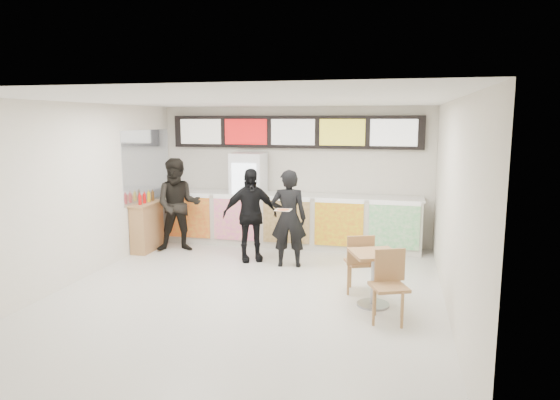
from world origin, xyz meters
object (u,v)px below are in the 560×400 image
(drinks_fridge, at_px, (249,199))
(cafe_table, at_px, (374,269))
(customer_main, at_px, (289,218))
(customer_left, at_px, (178,205))
(service_counter, at_px, (290,220))
(customer_mid, at_px, (250,215))
(condiment_ledge, at_px, (147,226))

(drinks_fridge, relative_size, cafe_table, 1.18)
(drinks_fridge, distance_m, customer_main, 1.95)
(drinks_fridge, xyz_separation_m, customer_left, (-1.23, -0.95, -0.03))
(service_counter, bearing_deg, cafe_table, -58.36)
(customer_main, xyz_separation_m, customer_left, (-2.46, 0.56, 0.06))
(customer_mid, xyz_separation_m, condiment_ledge, (-2.31, 0.21, -0.38))
(service_counter, relative_size, cafe_table, 3.28)
(customer_mid, bearing_deg, service_counter, 40.75)
(service_counter, xyz_separation_m, customer_main, (0.30, -1.49, 0.34))
(service_counter, height_order, customer_mid, customer_mid)
(customer_left, bearing_deg, customer_main, -32.42)
(customer_main, distance_m, condiment_ledge, 3.17)
(cafe_table, relative_size, condiment_ledge, 1.41)
(customer_mid, relative_size, condiment_ledge, 1.49)
(customer_left, distance_m, customer_mid, 1.70)
(customer_mid, distance_m, condiment_ledge, 2.35)
(service_counter, bearing_deg, drinks_fridge, 179.01)
(customer_left, bearing_deg, condiment_ledge, 172.33)
(customer_main, xyz_separation_m, customer_mid, (-0.81, 0.20, -0.01))
(customer_main, bearing_deg, condiment_ledge, -16.61)
(customer_main, height_order, customer_left, customer_left)
(cafe_table, bearing_deg, customer_mid, 120.43)
(drinks_fridge, bearing_deg, customer_left, -142.22)
(cafe_table, xyz_separation_m, condiment_ledge, (-4.77, 2.10, -0.05))
(service_counter, relative_size, condiment_ledge, 4.61)
(drinks_fridge, bearing_deg, customer_mid, -71.90)
(service_counter, height_order, drinks_fridge, drinks_fridge)
(service_counter, xyz_separation_m, customer_left, (-2.16, -0.94, 0.40))
(drinks_fridge, relative_size, customer_left, 1.03)
(customer_mid, height_order, cafe_table, customer_mid)
(customer_mid, bearing_deg, condiment_ledge, 146.92)
(service_counter, bearing_deg, customer_main, -78.63)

